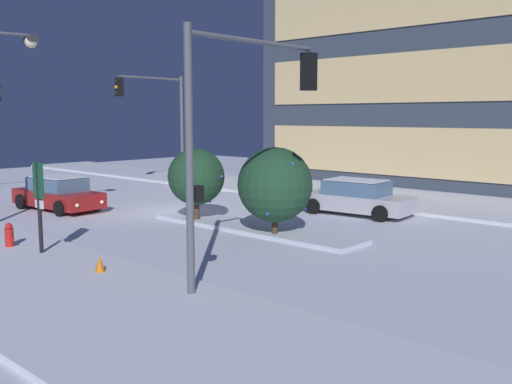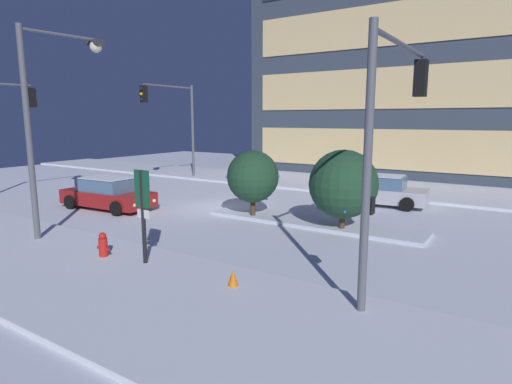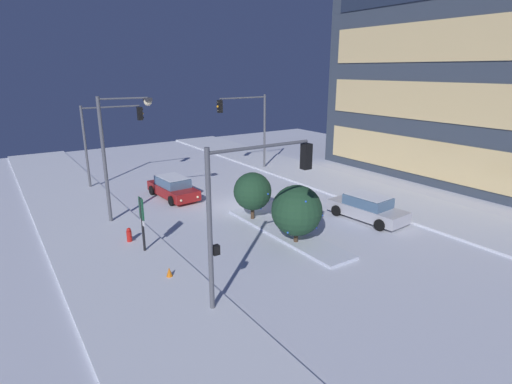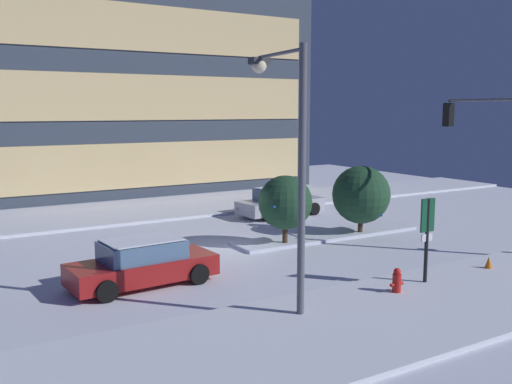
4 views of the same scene
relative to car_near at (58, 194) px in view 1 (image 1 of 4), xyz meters
name	(u,v)px [view 1 (image 1 of 4)]	position (x,y,z in m)	size (l,w,h in m)	color
ground	(173,212)	(4.30, 2.98, -0.71)	(52.00, 52.00, 0.00)	silver
curb_strip_far	(302,191)	(4.30, 12.03, -0.64)	(52.00, 5.20, 0.14)	silver
median_strip	(252,228)	(9.37, 2.52, -0.64)	(9.00, 1.80, 0.14)	silver
car_near	(58,194)	(0.00, 0.00, 0.00)	(4.81, 2.26, 1.49)	maroon
car_far	(356,198)	(10.41, 7.84, 0.00)	(4.88, 2.35, 1.49)	#B7B7C1
traffic_light_corner_far_left	(157,109)	(-3.62, 8.40, 3.82)	(0.32, 4.77, 6.49)	#565960
traffic_light_corner_near_right	(245,113)	(13.80, -2.50, 3.50)	(0.32, 4.66, 6.11)	#565960
fire_hydrant	(9,237)	(6.10, -4.94, -0.29)	(0.48, 0.26, 0.87)	red
parking_info_sign	(39,197)	(7.59, -4.67, 1.08)	(0.55, 0.12, 2.81)	black
decorated_tree_median	(275,185)	(10.84, 2.09, 1.10)	(2.56, 2.61, 3.10)	#473323
decorated_tree_left_of_median	(196,177)	(6.82, 2.09, 1.09)	(2.20, 2.26, 2.91)	#473323
construction_cone	(100,267)	(10.69, -4.67, -0.44)	(0.36, 0.36, 0.55)	orange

